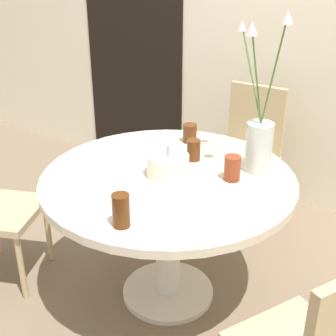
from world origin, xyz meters
TOP-DOWN VIEW (x-y plane):
  - ground_plane at (0.00, 0.00)m, footprint 16.00×16.00m
  - wall_back at (0.00, 1.39)m, footprint 8.00×0.05m
  - doorway_panel at (-1.17, 1.36)m, footprint 0.90×0.01m
  - dining_table at (0.00, 0.00)m, footprint 1.22×1.22m
  - chair_near_front at (0.01, 0.99)m, footprint 0.40×0.40m
  - birthday_cake at (0.00, 0.00)m, footprint 0.20×0.20m
  - flower_vase at (0.33, 0.28)m, footprint 0.30×0.22m
  - side_plate at (0.40, 0.01)m, footprint 0.20×0.20m
  - drink_glass_0 at (0.08, -0.47)m, footprint 0.07×0.07m
  - drink_glass_1 at (0.01, 0.22)m, footprint 0.07×0.07m
  - drink_glass_2 at (-0.12, 0.42)m, footprint 0.08×0.08m
  - drink_glass_3 at (0.27, 0.12)m, footprint 0.08×0.08m

SIDE VIEW (x-z plane):
  - ground_plane at x=0.00m, z-range 0.00..0.00m
  - chair_near_front at x=0.01m, z-range 0.05..0.95m
  - dining_table at x=0.00m, z-range 0.23..0.94m
  - side_plate at x=0.40m, z-range 0.71..0.72m
  - drink_glass_2 at x=-0.12m, z-range 0.71..0.82m
  - birthday_cake at x=0.00m, z-range 0.69..0.84m
  - drink_glass_1 at x=0.01m, z-range 0.71..0.82m
  - drink_glass_3 at x=0.27m, z-range 0.71..0.83m
  - drink_glass_0 at x=0.08m, z-range 0.71..0.85m
  - flower_vase at x=0.33m, z-range 0.51..1.28m
  - doorway_panel at x=-1.17m, z-range 0.00..2.05m
  - wall_back at x=0.00m, z-range 0.00..2.60m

